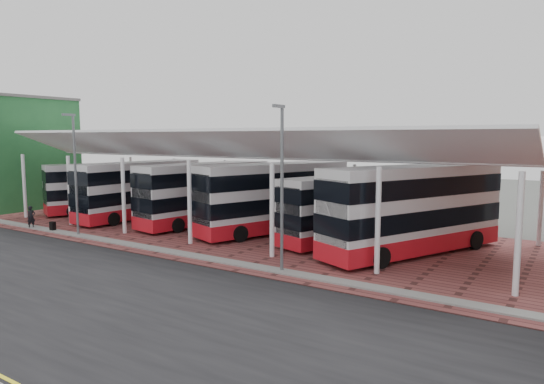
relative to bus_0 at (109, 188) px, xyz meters
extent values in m
plane|color=#50534E|center=(20.61, -14.09, -2.16)|extent=(140.00, 140.00, 0.00)
cube|color=black|center=(20.61, -15.09, -2.15)|extent=(120.00, 14.00, 0.02)
cube|color=brown|center=(22.61, -1.09, -2.13)|extent=(72.00, 16.00, 0.06)
cube|color=gray|center=(20.61, -7.89, -2.09)|extent=(120.00, 0.80, 0.14)
cylinder|color=white|center=(-3.39, -5.59, 0.44)|extent=(0.26, 0.26, 5.20)
cylinder|color=white|center=(-3.39, 5.41, 0.14)|extent=(0.26, 0.26, 4.60)
cylinder|color=white|center=(2.61, -5.59, 0.44)|extent=(0.26, 0.26, 5.20)
cylinder|color=white|center=(2.61, 5.41, 0.14)|extent=(0.26, 0.26, 4.60)
cylinder|color=white|center=(8.61, -5.59, 0.44)|extent=(0.26, 0.26, 5.20)
cylinder|color=white|center=(8.61, 5.41, 0.14)|extent=(0.26, 0.26, 4.60)
cylinder|color=white|center=(14.61, -5.59, 0.44)|extent=(0.26, 0.26, 5.20)
cylinder|color=white|center=(14.61, 5.41, 0.14)|extent=(0.26, 0.26, 4.60)
cylinder|color=white|center=(20.61, -5.59, 0.44)|extent=(0.26, 0.26, 5.20)
cylinder|color=white|center=(20.61, 5.41, 0.14)|extent=(0.26, 0.26, 4.60)
cylinder|color=white|center=(26.61, -5.59, 0.44)|extent=(0.26, 0.26, 5.20)
cylinder|color=white|center=(26.61, 5.41, 0.14)|extent=(0.26, 0.26, 4.60)
cylinder|color=white|center=(32.61, -5.59, 0.44)|extent=(0.26, 0.26, 5.20)
cylinder|color=white|center=(32.61, 5.41, 0.14)|extent=(0.26, 0.26, 4.60)
cube|color=white|center=(14.61, -3.39, 3.94)|extent=(37.00, 4.95, 1.95)
cube|color=white|center=(14.61, 2.21, 3.74)|extent=(37.00, 7.12, 1.43)
cube|color=#256230|center=(-9.39, -3.09, 2.84)|extent=(6.20, 10.00, 10.00)
cube|color=#54524E|center=(-9.39, -3.09, 7.94)|extent=(6.40, 10.20, 0.25)
cylinder|color=slate|center=(6.61, -7.79, 1.84)|extent=(0.16, 0.16, 8.00)
cube|color=slate|center=(6.61, -8.09, 5.84)|extent=(0.15, 0.90, 0.15)
cylinder|color=slate|center=(22.61, -7.79, 1.84)|extent=(0.16, 0.16, 8.00)
cube|color=slate|center=(22.61, -8.09, 5.84)|extent=(0.15, 0.90, 0.15)
cube|color=silver|center=(0.01, 0.02, 0.13)|extent=(6.37, 10.28, 4.00)
cube|color=red|center=(0.01, 0.02, -1.50)|extent=(6.42, 10.33, 0.84)
cube|color=black|center=(0.01, 0.02, -0.29)|extent=(6.42, 10.33, 0.88)
cube|color=black|center=(0.01, 0.02, 1.20)|extent=(6.42, 10.33, 0.88)
cube|color=black|center=(-2.10, -4.60, 0.04)|extent=(1.94, 0.95, 3.35)
cylinder|color=black|center=(-2.41, -2.48, -1.64)|extent=(0.62, 0.96, 0.93)
cylinder|color=black|center=(-0.29, -3.45, -1.64)|extent=(0.62, 0.96, 0.93)
cylinder|color=black|center=(0.31, 3.48, -1.64)|extent=(0.62, 0.96, 0.93)
cylinder|color=black|center=(2.43, 2.52, -1.64)|extent=(0.62, 0.96, 0.93)
cube|color=silver|center=(4.69, -0.66, 0.29)|extent=(2.99, 11.07, 4.29)
cube|color=red|center=(4.69, -0.66, -1.46)|extent=(3.03, 11.11, 0.90)
cube|color=black|center=(4.69, -0.66, -0.16)|extent=(3.03, 11.11, 0.95)
cube|color=black|center=(4.69, -0.66, 1.43)|extent=(3.03, 11.11, 0.95)
cube|color=black|center=(4.44, -6.09, 0.19)|extent=(2.25, 0.20, 3.59)
cylinder|color=black|center=(3.28, -4.11, -1.61)|extent=(0.32, 1.01, 1.00)
cylinder|color=black|center=(5.77, -4.23, -1.61)|extent=(0.32, 1.01, 1.00)
cylinder|color=black|center=(3.60, 2.90, -1.61)|extent=(0.32, 1.01, 1.00)
cylinder|color=black|center=(6.09, 2.78, -1.61)|extent=(0.32, 1.01, 1.00)
cube|color=silver|center=(10.86, 0.19, 0.31)|extent=(4.21, 11.32, 4.32)
cube|color=red|center=(10.86, 0.19, -1.45)|extent=(4.26, 11.36, 0.90)
cube|color=black|center=(10.86, 0.19, -0.14)|extent=(4.26, 11.36, 0.96)
cube|color=black|center=(10.86, 0.19, 1.46)|extent=(4.26, 11.36, 0.96)
cube|color=black|center=(10.00, -5.22, 0.21)|extent=(2.25, 0.45, 3.62)
cylinder|color=black|center=(9.06, -3.10, -1.60)|extent=(0.44, 1.04, 1.01)
cylinder|color=black|center=(11.55, -3.50, -1.60)|extent=(0.44, 1.04, 1.01)
cylinder|color=black|center=(10.17, 3.89, -1.60)|extent=(0.44, 1.04, 1.01)
cylinder|color=black|center=(12.65, 3.49, -1.60)|extent=(0.44, 1.04, 1.01)
cube|color=silver|center=(16.93, 0.31, 0.39)|extent=(6.29, 11.64, 4.47)
cube|color=red|center=(16.93, 0.31, -1.43)|extent=(6.35, 11.70, 0.94)
cube|color=black|center=(16.93, 0.31, -0.08)|extent=(6.35, 11.70, 0.99)
cube|color=black|center=(16.93, 0.31, 1.59)|extent=(6.35, 11.70, 0.99)
cube|color=black|center=(15.03, -5.02, 0.29)|extent=(2.24, 0.88, 3.74)
cylinder|color=black|center=(14.48, -2.70, -1.58)|extent=(0.62, 1.08, 1.04)
cylinder|color=black|center=(16.93, -3.57, -1.58)|extent=(0.62, 1.08, 1.04)
cylinder|color=black|center=(16.94, 4.20, -1.58)|extent=(0.62, 1.08, 1.04)
cylinder|color=black|center=(19.39, 3.32, -1.58)|extent=(0.62, 1.08, 1.04)
cube|color=silver|center=(22.33, 0.42, 0.07)|extent=(5.16, 10.19, 3.90)
cube|color=red|center=(22.33, 0.42, -1.52)|extent=(5.20, 10.24, 0.82)
cube|color=black|center=(22.33, 0.42, -0.34)|extent=(5.20, 10.24, 0.86)
cube|color=black|center=(22.33, 0.42, 1.11)|extent=(5.20, 10.24, 0.86)
cube|color=black|center=(20.84, -4.29, -0.02)|extent=(1.97, 0.70, 3.26)
cylinder|color=black|center=(20.29, -2.28, -1.65)|extent=(0.51, 0.94, 0.91)
cylinder|color=black|center=(22.45, -2.96, -1.65)|extent=(0.51, 0.94, 0.91)
cylinder|color=black|center=(22.20, 3.81, -1.65)|extent=(0.51, 0.94, 0.91)
cylinder|color=black|center=(24.37, 3.13, -1.65)|extent=(0.51, 0.94, 0.91)
cube|color=silver|center=(26.80, -0.58, 0.49)|extent=(7.38, 11.97, 4.66)
cube|color=red|center=(26.80, -0.58, -1.40)|extent=(7.43, 12.03, 0.97)
cube|color=black|center=(26.80, -0.58, 0.01)|extent=(7.43, 12.03, 1.03)
cube|color=black|center=(26.80, -0.58, 1.74)|extent=(7.43, 12.03, 1.03)
cube|color=black|center=(24.37, -5.96, 0.39)|extent=(2.26, 1.10, 3.90)
cylinder|color=black|center=(23.99, -3.49, -1.56)|extent=(0.72, 1.11, 1.08)
cylinder|color=black|center=(26.46, -4.61, -1.56)|extent=(0.72, 1.11, 1.08)
cylinder|color=black|center=(27.13, 3.45, -1.56)|extent=(0.72, 1.11, 1.08)
cylinder|color=black|center=(29.60, 2.34, -1.56)|extent=(0.72, 1.11, 1.08)
imported|color=black|center=(1.66, -8.09, -1.29)|extent=(0.41, 0.61, 1.62)
cube|color=black|center=(3.91, -7.89, -1.77)|extent=(0.39, 0.28, 0.66)
camera|label=1|loc=(34.78, -27.32, 4.41)|focal=32.00mm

